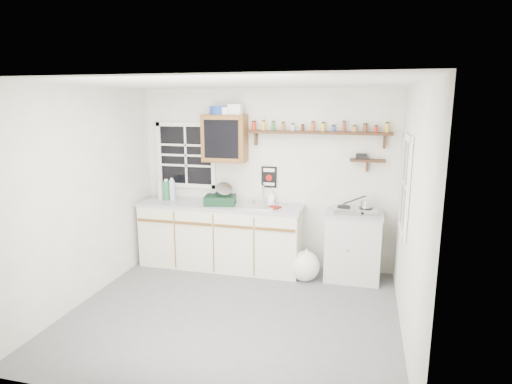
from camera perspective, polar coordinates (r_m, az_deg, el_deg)
room at (r=4.55m, az=-3.24°, el=-1.70°), size 3.64×3.24×2.54m
main_cabinet at (r=6.13m, az=-4.73°, el=-5.76°), size 2.31×0.63×0.92m
right_cabinet at (r=5.84m, az=12.77°, el=-6.97°), size 0.73×0.57×0.91m
sink at (r=5.85m, az=0.18°, el=-1.78°), size 0.52×0.44×0.29m
upper_cabinet at (r=5.98m, az=-4.19°, el=7.17°), size 0.60×0.32×0.65m
upper_cabinet_clutter at (r=5.96m, az=-4.18°, el=10.85°), size 0.45×0.24×0.14m
spice_shelf at (r=5.77m, az=8.20°, el=7.96°), size 1.91×0.18×0.35m
secondary_shelf at (r=5.78m, az=14.40°, el=4.18°), size 0.45×0.16×0.24m
warning_sign at (r=6.03m, az=1.75°, el=2.01°), size 0.22×0.02×0.30m
window_back at (r=6.37m, az=-9.32°, el=4.85°), size 0.93×0.03×0.98m
window_right at (r=4.86m, az=19.33°, el=0.94°), size 0.03×0.78×1.08m
water_bottles at (r=6.33m, az=-11.83°, el=0.23°), size 0.26×0.09×0.32m
dish_rack at (r=5.94m, az=-4.66°, el=-0.73°), size 0.47×0.38×0.31m
soap_bottle at (r=6.01m, az=2.06°, el=-0.59°), size 0.10×0.10×0.20m
rag at (r=5.75m, az=2.43°, el=-2.06°), size 0.19×0.17×0.02m
hotplate at (r=5.68m, az=13.02°, el=-2.35°), size 0.59×0.36×0.08m
saucepan at (r=5.67m, az=14.40°, el=-1.61°), size 0.37×0.19×0.16m
trash_bag at (r=5.76m, az=6.53°, el=-9.74°), size 0.41×0.37×0.47m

